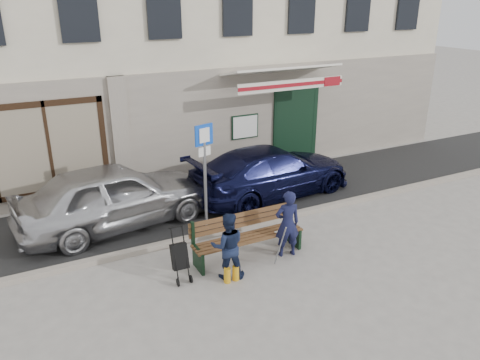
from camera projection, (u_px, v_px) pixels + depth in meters
ground at (255, 264)px, 9.51m from camera, size 80.00×80.00×0.00m
asphalt_lane at (197, 207)px, 12.08m from camera, size 60.00×3.20×0.01m
curb at (223, 231)px, 10.74m from camera, size 60.00×0.18×0.12m
building at (128, 0)px, 14.72m from camera, size 20.00×8.27×10.00m
car_silver at (114, 196)px, 10.86m from camera, size 4.71×2.40×1.54m
car_navy at (271, 171)px, 12.62m from camera, size 4.85×2.41×1.35m
parking_sign at (205, 162)px, 10.33m from camera, size 0.46×0.15×2.53m
bench at (246, 237)px, 9.62m from camera, size 2.40×1.17×0.98m
man at (287, 224)px, 9.61m from camera, size 0.59×0.44×1.45m
woman at (228, 246)px, 8.86m from camera, size 0.78×0.69×1.34m
stroller at (180, 257)px, 8.85m from camera, size 0.31×0.44×1.06m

